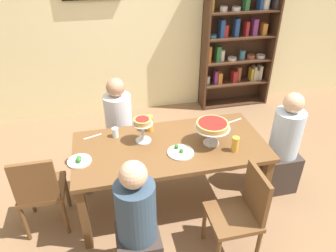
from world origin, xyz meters
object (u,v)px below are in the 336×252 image
at_px(salad_plate_near_diner, 79,161).
at_px(cutlery_fork_near, 93,137).
at_px(dining_table, 170,153).
at_px(cutlery_knife_near, 235,121).
at_px(diner_far_left, 120,132).
at_px(salad_plate_far_diner, 180,152).
at_px(diner_head_east, 283,150).
at_px(chair_head_west, 40,190).
at_px(deep_dish_pizza_stand, 212,126).
at_px(diner_near_left, 137,230).
at_px(beer_glass_amber_short, 150,123).
at_px(personal_pizza_stand, 143,125).
at_px(beer_glass_amber_tall, 235,144).
at_px(bookshelf, 239,34).
at_px(chair_near_right, 241,211).
at_px(water_glass_clear_near, 115,132).

distance_m(salad_plate_near_diner, cutlery_fork_near, 0.40).
bearing_deg(dining_table, cutlery_knife_near, 20.00).
xyz_separation_m(diner_far_left, salad_plate_far_diner, (0.48, -0.86, 0.26)).
height_order(diner_head_east, salad_plate_near_diner, diner_head_east).
xyz_separation_m(chair_head_west, deep_dish_pizza_stand, (1.59, 0.00, 0.44)).
relative_size(dining_table, salad_plate_far_diner, 7.45).
bearing_deg(deep_dish_pizza_stand, diner_near_left, -141.16).
height_order(chair_head_west, beer_glass_amber_short, beer_glass_amber_short).
relative_size(deep_dish_pizza_stand, personal_pizza_stand, 1.33).
distance_m(diner_head_east, salad_plate_near_diner, 2.06).
relative_size(dining_table, beer_glass_amber_tall, 12.49).
bearing_deg(deep_dish_pizza_stand, chair_head_west, -179.84).
relative_size(diner_head_east, cutlery_knife_near, 6.39).
xyz_separation_m(bookshelf, beer_glass_amber_short, (-1.66, -1.72, -0.32)).
bearing_deg(diner_head_east, salad_plate_far_diner, 6.45).
distance_m(chair_near_right, beer_glass_amber_short, 1.19).
height_order(deep_dish_pizza_stand, personal_pizza_stand, personal_pizza_stand).
xyz_separation_m(salad_plate_far_diner, beer_glass_amber_short, (-0.20, 0.43, 0.07)).
distance_m(bookshelf, cutlery_knife_near, 1.93).
xyz_separation_m(salad_plate_far_diner, water_glass_clear_near, (-0.55, 0.40, 0.04)).
distance_m(dining_table, bookshelf, 2.57).
bearing_deg(diner_head_east, cutlery_knife_near, -32.64).
bearing_deg(diner_near_left, cutlery_knife_near, -50.39).
relative_size(chair_near_right, personal_pizza_stand, 3.53).
relative_size(dining_table, chair_head_west, 2.07).
bearing_deg(dining_table, personal_pizza_stand, 152.25).
distance_m(diner_far_left, salad_plate_far_diner, 1.02).
bearing_deg(chair_near_right, salad_plate_far_diner, 34.30).
distance_m(diner_far_left, chair_near_right, 1.66).
relative_size(chair_near_right, salad_plate_near_diner, 4.21).
bearing_deg(cutlery_fork_near, diner_far_left, -142.75).
height_order(diner_far_left, diner_near_left, same).
distance_m(bookshelf, personal_pizza_stand, 2.59).
relative_size(dining_table, diner_near_left, 1.56).
xyz_separation_m(diner_head_east, water_glass_clear_near, (-1.70, 0.27, 0.30)).
relative_size(bookshelf, cutlery_fork_near, 12.29).
bearing_deg(beer_glass_amber_tall, diner_near_left, -153.33).
relative_size(diner_near_left, salad_plate_far_diner, 4.76).
xyz_separation_m(dining_table, salad_plate_near_diner, (-0.83, -0.07, 0.10)).
xyz_separation_m(salad_plate_far_diner, cutlery_fork_near, (-0.77, 0.44, -0.01)).
bearing_deg(cutlery_fork_near, chair_head_west, 17.87).
xyz_separation_m(diner_far_left, diner_near_left, (-0.00, -1.43, 0.00)).
relative_size(salad_plate_near_diner, water_glass_clear_near, 2.17).
relative_size(salad_plate_far_diner, beer_glass_amber_short, 1.46).
height_order(bookshelf, diner_far_left, bookshelf).
relative_size(salad_plate_near_diner, beer_glass_amber_short, 1.25).
bearing_deg(cutlery_knife_near, personal_pizza_stand, -9.47).
xyz_separation_m(diner_head_east, beer_glass_amber_tall, (-0.66, -0.21, 0.32)).
distance_m(dining_table, beer_glass_amber_tall, 0.61).
bearing_deg(cutlery_knife_near, beer_glass_amber_tall, 48.41).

